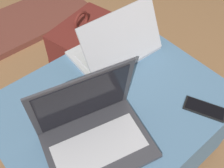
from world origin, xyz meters
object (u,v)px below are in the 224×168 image
(laptop_near, at_px, (93,130))
(backpack, at_px, (84,58))
(laptop_far, at_px, (116,46))
(cell_phone, at_px, (205,109))

(laptop_near, bearing_deg, backpack, 72.55)
(laptop_near, relative_size, laptop_far, 1.05)
(laptop_near, bearing_deg, cell_phone, -10.17)
(backpack, bearing_deg, laptop_far, 74.85)
(laptop_near, height_order, laptop_far, laptop_near)
(laptop_far, relative_size, cell_phone, 2.30)
(laptop_far, xyz_separation_m, cell_phone, (0.06, -0.44, -0.04))
(laptop_near, xyz_separation_m, backpack, (0.34, 0.55, -0.30))
(laptop_far, height_order, backpack, laptop_far)
(backpack, bearing_deg, laptop_near, 44.82)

